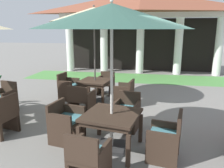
% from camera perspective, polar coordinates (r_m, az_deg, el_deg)
% --- Properties ---
extents(ground_plane, '(60.00, 60.00, 0.00)m').
position_cam_1_polar(ground_plane, '(5.17, 2.17, -12.54)').
color(ground_plane, gray).
extents(background_pavilion, '(8.94, 2.76, 4.13)m').
position_cam_1_polar(background_pavilion, '(11.99, 7.53, 18.08)').
color(background_pavilion, white).
rests_on(background_pavilion, ground).
extents(lawn_strip, '(10.74, 2.10, 0.01)m').
position_cam_1_polar(lawn_strip, '(10.73, 6.59, 1.53)').
color(lawn_strip, '#519347').
rests_on(lawn_strip, ground).
extents(patio_table_mid_left, '(1.03, 1.03, 0.73)m').
position_cam_1_polar(patio_table_mid_left, '(7.07, -4.34, 0.20)').
color(patio_table_mid_left, '#38281E').
rests_on(patio_table_mid_left, ground).
extents(patio_umbrella_mid_left, '(2.59, 2.59, 2.99)m').
position_cam_1_polar(patio_umbrella_mid_left, '(6.88, -4.67, 17.20)').
color(patio_umbrella_mid_left, '#2D2D2D').
rests_on(patio_umbrella_mid_left, ground).
extents(patio_chair_mid_left_east, '(0.59, 0.63, 0.81)m').
position_cam_1_polar(patio_chair_mid_left_east, '(6.82, 3.36, -2.31)').
color(patio_chair_mid_left_east, '#38281E').
rests_on(patio_chair_mid_left_east, ground).
extents(patio_chair_mid_left_south, '(0.69, 0.67, 0.82)m').
position_cam_1_polar(patio_chair_mid_left_south, '(6.27, -7.85, -3.93)').
color(patio_chair_mid_left_south, '#38281E').
rests_on(patio_chair_mid_left_south, ground).
extents(patio_chair_mid_left_west, '(0.61, 0.66, 0.88)m').
position_cam_1_polar(patio_chair_mid_left_west, '(7.56, -11.25, -0.73)').
color(patio_chair_mid_left_west, '#38281E').
rests_on(patio_chair_mid_left_west, ground).
extents(patio_chair_mid_left_north, '(0.61, 0.57, 0.79)m').
position_cam_1_polar(patio_chair_mid_left_north, '(8.02, -1.56, 0.12)').
color(patio_chair_mid_left_north, '#38281E').
rests_on(patio_chair_mid_left_north, ground).
extents(patio_table_mid_right, '(1.16, 1.16, 0.74)m').
position_cam_1_polar(patio_table_mid_right, '(4.30, -0.09, -8.80)').
color(patio_table_mid_right, '#38281E').
rests_on(patio_table_mid_right, ground).
extents(patio_umbrella_mid_right, '(2.73, 2.73, 2.79)m').
position_cam_1_polar(patio_umbrella_mid_right, '(3.97, -0.10, 16.74)').
color(patio_umbrella_mid_right, '#2D2D2D').
rests_on(patio_umbrella_mid_right, ground).
extents(patio_chair_mid_right_south, '(0.63, 0.63, 0.86)m').
position_cam_1_polar(patio_chair_mid_right_south, '(3.57, -6.08, -18.41)').
color(patio_chair_mid_right_south, '#38281E').
rests_on(patio_chair_mid_right_south, ground).
extents(patio_chair_mid_right_north, '(0.65, 0.67, 0.84)m').
position_cam_1_polar(patio_chair_mid_right_north, '(5.30, 3.77, -7.12)').
color(patio_chair_mid_right_north, '#38281E').
rests_on(patio_chair_mid_right_north, ground).
extents(patio_chair_mid_right_west, '(0.66, 0.72, 0.84)m').
position_cam_1_polar(patio_chair_mid_right_west, '(4.81, -11.82, -9.44)').
color(patio_chair_mid_right_west, '#38281E').
rests_on(patio_chair_mid_right_west, ground).
extents(patio_chair_mid_right_east, '(0.64, 0.64, 0.91)m').
position_cam_1_polar(patio_chair_mid_right_east, '(4.19, 13.69, -13.40)').
color(patio_chair_mid_right_east, '#38281E').
rests_on(patio_chair_mid_right_east, ground).
extents(patio_chair_far_back_east, '(0.61, 0.65, 0.93)m').
position_cam_1_polar(patio_chair_far_back_east, '(5.50, -26.32, -7.61)').
color(patio_chair_far_back_east, '#38281E').
rests_on(patio_chair_far_back_east, ground).
extents(patio_chair_far_back_north, '(0.66, 0.64, 0.87)m').
position_cam_1_polar(patio_chair_far_back_north, '(6.92, -25.90, -3.40)').
color(patio_chair_far_back_north, '#38281E').
rests_on(patio_chair_far_back_north, ground).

